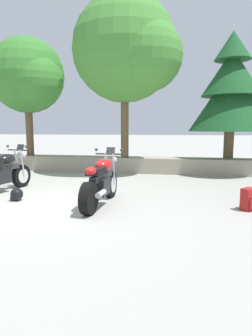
% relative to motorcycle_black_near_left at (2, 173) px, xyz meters
% --- Properties ---
extents(ground_plane, '(120.00, 120.00, 0.00)m').
position_rel_motorcycle_black_near_left_xyz_m(ground_plane, '(1.67, -0.86, -0.49)').
color(ground_plane, '#A3A099').
extents(stone_wall, '(36.00, 0.80, 0.55)m').
position_rel_motorcycle_black_near_left_xyz_m(stone_wall, '(1.67, 3.94, -0.21)').
color(stone_wall, gray).
rests_on(stone_wall, ground).
extents(motorcycle_black_near_left, '(0.72, 2.06, 1.18)m').
position_rel_motorcycle_black_near_left_xyz_m(motorcycle_black_near_left, '(0.00, 0.00, 0.00)').
color(motorcycle_black_near_left, black).
rests_on(motorcycle_black_near_left, ground).
extents(motorcycle_red_centre, '(0.67, 2.07, 1.18)m').
position_rel_motorcycle_black_near_left_xyz_m(motorcycle_red_centre, '(2.78, -0.74, 0.00)').
color(motorcycle_red_centre, black).
rests_on(motorcycle_red_centre, ground).
extents(rider_backpack, '(0.35, 0.35, 0.47)m').
position_rel_motorcycle_black_near_left_xyz_m(rider_backpack, '(5.76, -0.64, -0.24)').
color(rider_backpack, '#A31E1E').
rests_on(rider_backpack, ground).
extents(rider_helmet, '(0.28, 0.28, 0.28)m').
position_rel_motorcycle_black_near_left_xyz_m(rider_helmet, '(0.81, -0.74, -0.35)').
color(rider_helmet, black).
rests_on(rider_helmet, ground).
extents(leafy_tree_far_left, '(2.95, 2.81, 4.44)m').
position_rel_motorcycle_black_near_left_xyz_m(leafy_tree_far_left, '(-1.23, 3.93, 3.03)').
color(leafy_tree_far_left, brown).
rests_on(leafy_tree_far_left, stone_wall).
extents(leafy_tree_mid_left, '(3.83, 3.65, 5.60)m').
position_rel_motorcycle_black_near_left_xyz_m(leafy_tree_mid_left, '(2.62, 3.72, 3.75)').
color(leafy_tree_mid_left, brown).
rests_on(leafy_tree_mid_left, stone_wall).
extents(pine_tree_mid_right, '(2.81, 2.81, 4.32)m').
position_rel_motorcycle_black_near_left_xyz_m(pine_tree_mid_right, '(6.11, 4.20, 2.43)').
color(pine_tree_mid_right, brown).
rests_on(pine_tree_mid_right, stone_wall).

